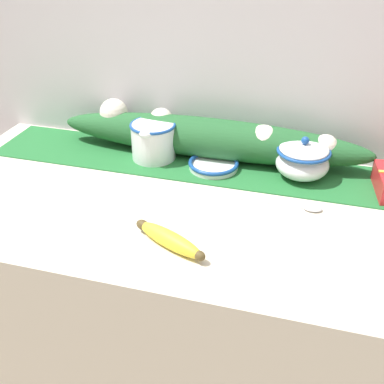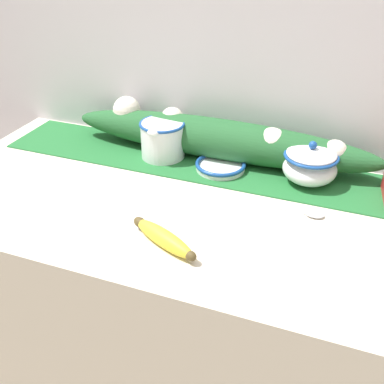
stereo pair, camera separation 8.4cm
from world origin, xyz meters
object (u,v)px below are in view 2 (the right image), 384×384
sugar_bowl (310,164)px  spoon (309,213)px  banana (164,238)px  cream_pitcher (163,138)px  small_dish (221,166)px

sugar_bowl → spoon: bearing=-79.4°
banana → spoon: banana is taller
banana → spoon: 0.34m
cream_pitcher → small_dish: 0.18m
small_dish → spoon: small_dish is taller
cream_pitcher → small_dish: (0.17, -0.02, -0.04)m
cream_pitcher → banana: cream_pitcher is taller
small_dish → sugar_bowl: bearing=4.1°
sugar_bowl → banana: size_ratio=0.76×
small_dish → banana: bearing=-91.3°
spoon → sugar_bowl: bearing=101.2°
cream_pitcher → banana: 0.40m
spoon → banana: bearing=-139.4°
cream_pitcher → spoon: size_ratio=0.76×
cream_pitcher → sugar_bowl: bearing=-0.1°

